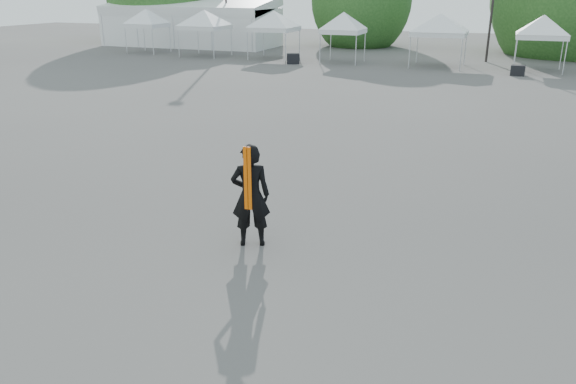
% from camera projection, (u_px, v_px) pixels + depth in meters
% --- Properties ---
extents(ground, '(120.00, 120.00, 0.00)m').
position_uv_depth(ground, '(267.00, 229.00, 11.87)').
color(ground, '#474442').
rests_on(ground, ground).
extents(marquee, '(15.00, 6.25, 4.23)m').
position_uv_depth(marquee, '(191.00, 23.00, 49.31)').
color(marquee, white).
rests_on(marquee, ground).
extents(tent_a, '(3.74, 3.74, 3.88)m').
position_uv_depth(tent_a, '(146.00, 12.00, 43.57)').
color(tent_a, silver).
rests_on(tent_a, ground).
extents(tent_b, '(4.36, 4.36, 3.88)m').
position_uv_depth(tent_b, '(204.00, 14.00, 41.23)').
color(tent_b, silver).
rests_on(tent_b, ground).
extents(tent_c, '(4.34, 4.34, 3.88)m').
position_uv_depth(tent_c, '(274.00, 15.00, 39.60)').
color(tent_c, silver).
rests_on(tent_c, ground).
extents(tent_d, '(3.77, 3.77, 3.88)m').
position_uv_depth(tent_d, '(344.00, 16.00, 37.49)').
color(tent_d, silver).
rests_on(tent_d, ground).
extents(tent_e, '(4.74, 4.74, 3.88)m').
position_uv_depth(tent_e, '(441.00, 18.00, 35.58)').
color(tent_e, silver).
rests_on(tent_e, ground).
extents(tent_f, '(4.10, 4.10, 3.88)m').
position_uv_depth(tent_f, '(544.00, 19.00, 33.50)').
color(tent_f, silver).
rests_on(tent_f, ground).
extents(man, '(0.89, 0.76, 2.06)m').
position_uv_depth(man, '(251.00, 195.00, 10.80)').
color(man, black).
rests_on(man, ground).
extents(crate_west, '(1.04, 0.93, 0.66)m').
position_uv_depth(crate_west, '(293.00, 59.00, 37.85)').
color(crate_west, black).
rests_on(crate_west, ground).
extents(crate_mid, '(0.81, 0.66, 0.60)m').
position_uv_depth(crate_mid, '(518.00, 70.00, 32.66)').
color(crate_mid, black).
rests_on(crate_mid, ground).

